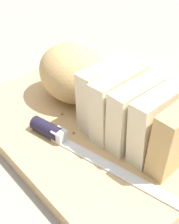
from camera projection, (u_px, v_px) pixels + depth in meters
name	position (u px, v px, depth m)	size (l,w,h in m)	color
ground_plane	(90.00, 137.00, 0.59)	(3.00, 3.00, 0.00)	gray
cutting_board	(90.00, 131.00, 0.58)	(0.43, 0.28, 0.02)	tan
bread_loaf	(105.00, 93.00, 0.56)	(0.33, 0.15, 0.11)	tan
bread_knife	(63.00, 138.00, 0.54)	(0.27, 0.09, 0.02)	silver
crumb_near_knife	(72.00, 132.00, 0.56)	(0.00, 0.00, 0.00)	#A8753D
crumb_near_loaf	(62.00, 114.00, 0.60)	(0.00, 0.00, 0.00)	#A8753D
crumb_stray_left	(109.00, 101.00, 0.63)	(0.00, 0.00, 0.00)	#A8753D
crumb_stray_right	(94.00, 115.00, 0.60)	(0.01, 0.01, 0.01)	#A8753D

